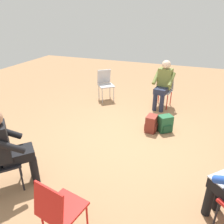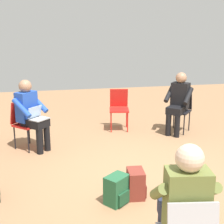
{
  "view_description": "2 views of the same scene",
  "coord_description": "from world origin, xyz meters",
  "px_view_note": "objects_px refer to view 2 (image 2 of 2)",
  "views": [
    {
      "loc": [
        -3.59,
        -0.92,
        2.37
      ],
      "look_at": [
        -0.29,
        0.33,
        0.71
      ],
      "focal_mm": 35.0,
      "sensor_mm": 36.0,
      "label": 1
    },
    {
      "loc": [
        3.96,
        -1.28,
        2.06
      ],
      "look_at": [
        -0.29,
        -0.39,
        0.91
      ],
      "focal_mm": 50.0,
      "sensor_mm": 36.0,
      "label": 2
    }
  ],
  "objects_px": {
    "chair_west": "(119,106)",
    "person_in_black": "(178,100)",
    "person_in_olive": "(183,203)",
    "backpack_near_laptop_user": "(136,185)",
    "chair_southwest": "(25,121)",
    "chair_northwest": "(181,108)",
    "person_with_laptop": "(31,112)",
    "backpack_by_empty_chair": "(117,191)"
  },
  "relations": [
    {
      "from": "chair_northwest",
      "to": "chair_west",
      "type": "bearing_deg",
      "value": 25.25
    },
    {
      "from": "person_in_olive",
      "to": "backpack_near_laptop_user",
      "type": "relative_size",
      "value": 3.44
    },
    {
      "from": "chair_west",
      "to": "person_with_laptop",
      "type": "xyz_separation_m",
      "value": [
        0.84,
        -1.77,
        0.2
      ]
    },
    {
      "from": "chair_southwest",
      "to": "chair_northwest",
      "type": "relative_size",
      "value": 1.0
    },
    {
      "from": "chair_northwest",
      "to": "person_with_laptop",
      "type": "xyz_separation_m",
      "value": [
        0.45,
        -2.99,
        0.2
      ]
    },
    {
      "from": "chair_west",
      "to": "backpack_by_empty_chair",
      "type": "bearing_deg",
      "value": 87.33
    },
    {
      "from": "person_with_laptop",
      "to": "backpack_by_empty_chair",
      "type": "height_order",
      "value": "person_with_laptop"
    },
    {
      "from": "chair_northwest",
      "to": "person_in_black",
      "type": "distance_m",
      "value": 0.26
    },
    {
      "from": "chair_west",
      "to": "backpack_near_laptop_user",
      "type": "height_order",
      "value": "chair_west"
    },
    {
      "from": "backpack_near_laptop_user",
      "to": "chair_west",
      "type": "bearing_deg",
      "value": 171.21
    },
    {
      "from": "person_with_laptop",
      "to": "backpack_near_laptop_user",
      "type": "bearing_deg",
      "value": 78.25
    },
    {
      "from": "backpack_by_empty_chair",
      "to": "person_in_olive",
      "type": "bearing_deg",
      "value": 12.58
    },
    {
      "from": "person_in_black",
      "to": "chair_southwest",
      "type": "bearing_deg",
      "value": 46.97
    },
    {
      "from": "chair_west",
      "to": "person_in_black",
      "type": "xyz_separation_m",
      "value": [
        0.51,
        1.11,
        0.2
      ]
    },
    {
      "from": "chair_northwest",
      "to": "person_with_laptop",
      "type": "relative_size",
      "value": 0.69
    },
    {
      "from": "person_in_olive",
      "to": "person_in_black",
      "type": "bearing_deg",
      "value": 76.24
    },
    {
      "from": "chair_southwest",
      "to": "person_in_olive",
      "type": "relative_size",
      "value": 0.69
    },
    {
      "from": "person_in_olive",
      "to": "backpack_near_laptop_user",
      "type": "xyz_separation_m",
      "value": [
        -1.34,
        -0.01,
        -0.54
      ]
    },
    {
      "from": "chair_northwest",
      "to": "chair_west",
      "type": "height_order",
      "value": "same"
    },
    {
      "from": "person_in_olive",
      "to": "backpack_by_empty_chair",
      "type": "relative_size",
      "value": 3.44
    },
    {
      "from": "chair_northwest",
      "to": "person_in_olive",
      "type": "bearing_deg",
      "value": 109.11
    },
    {
      "from": "chair_northwest",
      "to": "person_in_black",
      "type": "bearing_deg",
      "value": 90.0
    },
    {
      "from": "chair_west",
      "to": "person_in_olive",
      "type": "xyz_separation_m",
      "value": [
        4.13,
        -0.42,
        0.2
      ]
    },
    {
      "from": "chair_southwest",
      "to": "person_in_olive",
      "type": "xyz_separation_m",
      "value": [
        3.41,
        1.46,
        0.2
      ]
    },
    {
      "from": "chair_southwest",
      "to": "chair_west",
      "type": "xyz_separation_m",
      "value": [
        -0.73,
        1.89,
        0.0
      ]
    },
    {
      "from": "person_in_black",
      "to": "backpack_near_laptop_user",
      "type": "height_order",
      "value": "person_in_black"
    },
    {
      "from": "person_with_laptop",
      "to": "backpack_by_empty_chair",
      "type": "xyz_separation_m",
      "value": [
        2.05,
        1.06,
        -0.53
      ]
    },
    {
      "from": "chair_northwest",
      "to": "chair_southwest",
      "type": "bearing_deg",
      "value": 49.05
    },
    {
      "from": "chair_southwest",
      "to": "backpack_near_laptop_user",
      "type": "distance_m",
      "value": 2.55
    },
    {
      "from": "chair_southwest",
      "to": "chair_west",
      "type": "distance_m",
      "value": 2.02
    },
    {
      "from": "chair_northwest",
      "to": "backpack_near_laptop_user",
      "type": "bearing_deg",
      "value": 98.34
    },
    {
      "from": "chair_northwest",
      "to": "person_in_olive",
      "type": "height_order",
      "value": "person_in_olive"
    },
    {
      "from": "chair_southwest",
      "to": "chair_west",
      "type": "height_order",
      "value": "same"
    },
    {
      "from": "person_with_laptop",
      "to": "person_in_black",
      "type": "distance_m",
      "value": 2.9
    },
    {
      "from": "person_in_black",
      "to": "chair_west",
      "type": "bearing_deg",
      "value": 18.16
    },
    {
      "from": "person_in_black",
      "to": "person_in_olive",
      "type": "distance_m",
      "value": 3.94
    },
    {
      "from": "chair_west",
      "to": "person_with_laptop",
      "type": "height_order",
      "value": "person_with_laptop"
    },
    {
      "from": "chair_southwest",
      "to": "backpack_near_laptop_user",
      "type": "height_order",
      "value": "chair_southwest"
    },
    {
      "from": "chair_northwest",
      "to": "chair_west",
      "type": "distance_m",
      "value": 1.28
    },
    {
      "from": "person_with_laptop",
      "to": "person_in_olive",
      "type": "distance_m",
      "value": 3.55
    },
    {
      "from": "backpack_near_laptop_user",
      "to": "backpack_by_empty_chair",
      "type": "distance_m",
      "value": 0.29
    },
    {
      "from": "person_in_black",
      "to": "person_in_olive",
      "type": "xyz_separation_m",
      "value": [
        3.62,
        -1.54,
        0.0
      ]
    }
  ]
}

